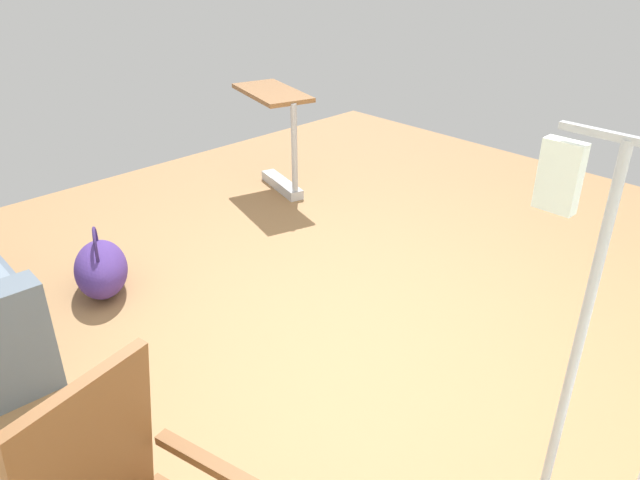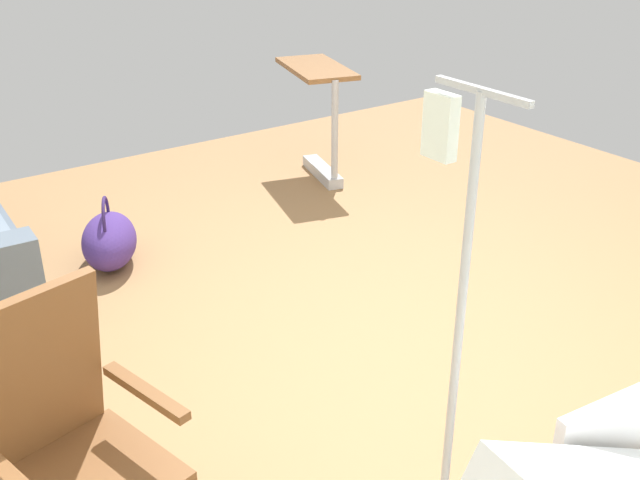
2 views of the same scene
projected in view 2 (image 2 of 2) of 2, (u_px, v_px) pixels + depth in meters
name	position (u px, v px, depth m)	size (l,w,h in m)	color
ground_plane	(387.00, 339.00, 3.78)	(6.78, 6.78, 0.00)	#9E7247
rocking_chair	(70.00, 458.00, 2.28)	(0.85, 0.64, 1.05)	brown
overbed_table	(320.00, 108.00, 5.68)	(0.88, 0.59, 0.84)	#B2B5BA
duffel_bag	(109.00, 240.00, 4.47)	(0.64, 0.52, 0.43)	#472D7A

